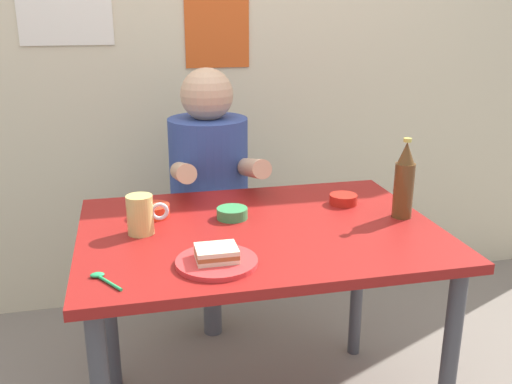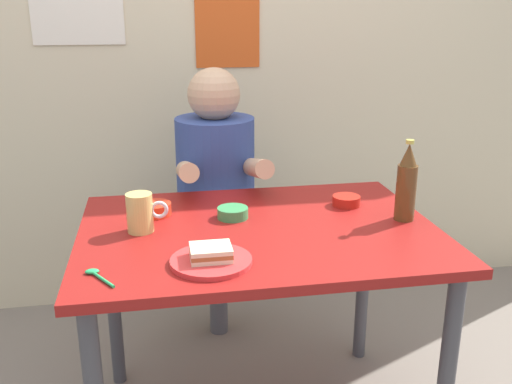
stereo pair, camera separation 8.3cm
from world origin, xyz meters
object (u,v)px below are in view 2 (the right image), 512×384
stool (218,260)px  sauce_bowl_chili (154,208)px  sandwich (211,252)px  plate_orange (211,261)px  dining_table (259,255)px  beer_mug (141,213)px  beer_bottle (406,184)px  person_seated (216,168)px

stool → sauce_bowl_chili: (-0.25, -0.46, 0.41)m
sandwich → plate_orange: bearing=-135.0°
stool → sandwich: bearing=-97.1°
dining_table → plate_orange: size_ratio=5.00×
sauce_bowl_chili → dining_table: bearing=-28.5°
plate_orange → sandwich: bearing=45.0°
stool → sandwich: 0.97m
plate_orange → sandwich: sandwich is taller
sandwich → beer_mug: beer_mug is taller
beer_bottle → sauce_bowl_chili: bearing=166.9°
dining_table → beer_mug: beer_mug is taller
dining_table → sauce_bowl_chili: size_ratio=10.00×
dining_table → beer_mug: 0.39m
sauce_bowl_chili → plate_orange: bearing=-70.4°
beer_bottle → plate_orange: bearing=-160.9°
person_seated → plate_orange: person_seated is taller
stool → dining_table: bearing=-84.1°
stool → person_seated: bearing=-90.0°
sandwich → sauce_bowl_chili: sandwich is taller
beer_mug → beer_bottle: (0.83, -0.04, 0.06)m
person_seated → beer_mug: bearing=-116.5°
dining_table → stool: (-0.07, 0.63, -0.30)m
plate_orange → beer_bottle: bearing=19.1°
stool → plate_orange: 0.96m
beer_mug → beer_bottle: beer_bottle is taller
dining_table → plate_orange: bearing=-126.4°
beer_mug → sauce_bowl_chili: bearing=73.9°
beer_mug → plate_orange: bearing=-55.3°
dining_table → beer_bottle: (0.47, -0.01, 0.21)m
plate_orange → beer_mug: size_ratio=1.75×
beer_bottle → sauce_bowl_chili: 0.82m
person_seated → plate_orange: bearing=-97.1°
person_seated → plate_orange: size_ratio=3.27×
plate_orange → beer_bottle: (0.65, 0.22, 0.11)m
beer_mug → beer_bottle: bearing=-3.0°
dining_table → sauce_bowl_chili: (-0.32, 0.17, 0.12)m
stool → beer_mug: size_ratio=3.57×
beer_bottle → beer_mug: bearing=177.0°
dining_table → beer_bottle: 0.52m
dining_table → sandwich: size_ratio=10.00×
person_seated → beer_bottle: 0.83m
plate_orange → stool: bearing=82.9°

